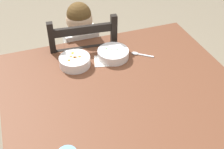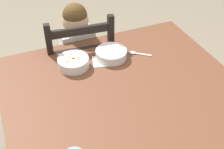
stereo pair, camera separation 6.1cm
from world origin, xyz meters
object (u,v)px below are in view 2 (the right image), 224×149
Objects in this scene: spoon at (136,53)px; dining_table at (124,104)px; dining_chair at (80,71)px; child_figure at (79,50)px; bowl_of_peas at (111,54)px; bowl_of_carrots at (73,62)px.

dining_table is at bearing -125.75° from spoon.
dining_chair is 0.51m from spoon.
child_figure is 5.21× the size of bowl_of_peas.
bowl_of_carrots is at bearing 176.71° from spoon.
dining_table is 6.64× the size of bowl_of_peas.
bowl_of_peas is at bearing -0.00° from bowl_of_carrots.
spoon is at bearing -8.21° from bowl_of_peas.
bowl_of_peas is (0.12, -0.30, 0.31)m from dining_chair.
dining_chair is at bearing 130.35° from spoon.
spoon is at bearing -49.65° from dining_chair.
bowl_of_peas reaches higher than dining_table.
bowl_of_peas is (0.05, 0.30, 0.12)m from dining_table.
bowl_of_carrots is at bearing -111.54° from child_figure.
dining_chair reaches higher than bowl_of_carrots.
dining_chair is at bearing 126.51° from child_figure.
spoon is (0.27, -0.32, 0.29)m from dining_chair.
dining_table is 6.93× the size of bowl_of_carrots.
dining_table is 0.37m from bowl_of_carrots.
dining_chair is 0.97× the size of child_figure.
dining_table is 1.27× the size of child_figure.
dining_table is at bearing -83.47° from child_figure.
bowl_of_carrots reaches higher than dining_table.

